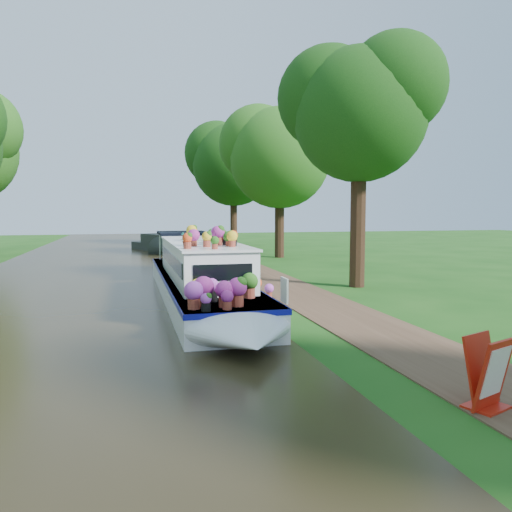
% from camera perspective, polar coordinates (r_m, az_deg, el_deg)
% --- Properties ---
extents(ground, '(100.00, 100.00, 0.00)m').
position_cam_1_polar(ground, '(14.72, 3.14, -5.78)').
color(ground, '#164611').
rests_on(ground, ground).
extents(canal_water, '(10.00, 100.00, 0.02)m').
position_cam_1_polar(canal_water, '(14.14, -20.88, -6.52)').
color(canal_water, black).
rests_on(canal_water, ground).
extents(towpath, '(2.20, 100.00, 0.03)m').
position_cam_1_polar(towpath, '(15.11, 7.51, -5.47)').
color(towpath, '#4A3322').
rests_on(towpath, ground).
extents(plant_boat, '(2.29, 13.52, 2.22)m').
position_cam_1_polar(plant_boat, '(15.07, -6.22, -2.26)').
color(plant_boat, white).
rests_on(plant_boat, canal_water).
extents(tree_near_overhang, '(5.52, 5.28, 8.99)m').
position_cam_1_polar(tree_near_overhang, '(19.10, 11.68, 16.56)').
color(tree_near_overhang, black).
rests_on(tree_near_overhang, ground).
extents(tree_near_mid, '(6.90, 6.60, 9.40)m').
position_cam_1_polar(tree_near_mid, '(30.40, 2.66, 12.02)').
color(tree_near_mid, black).
rests_on(tree_near_mid, ground).
extents(tree_near_far, '(7.59, 7.26, 10.30)m').
position_cam_1_polar(tree_near_far, '(40.95, -2.65, 11.10)').
color(tree_near_far, black).
rests_on(tree_near_far, ground).
extents(second_boat, '(3.84, 6.55, 1.19)m').
position_cam_1_polar(second_boat, '(35.46, -10.94, 1.32)').
color(second_boat, black).
rests_on(second_boat, canal_water).
extents(sandwich_board, '(0.69, 0.71, 1.02)m').
position_cam_1_polar(sandwich_board, '(7.85, 24.98, -12.34)').
color(sandwich_board, red).
rests_on(sandwich_board, towpath).
extents(pedestrian_pink, '(0.57, 0.38, 1.53)m').
position_cam_1_polar(pedestrian_pink, '(31.04, -3.30, 1.44)').
color(pedestrian_pink, pink).
rests_on(pedestrian_pink, towpath).
extents(pedestrian_dark, '(0.93, 0.80, 1.67)m').
position_cam_1_polar(pedestrian_dark, '(35.67, -4.30, 2.03)').
color(pedestrian_dark, black).
rests_on(pedestrian_dark, towpath).
extents(verge_plant, '(0.43, 0.39, 0.41)m').
position_cam_1_polar(verge_plant, '(18.98, -2.84, -2.68)').
color(verge_plant, '#2A6E21').
rests_on(verge_plant, ground).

